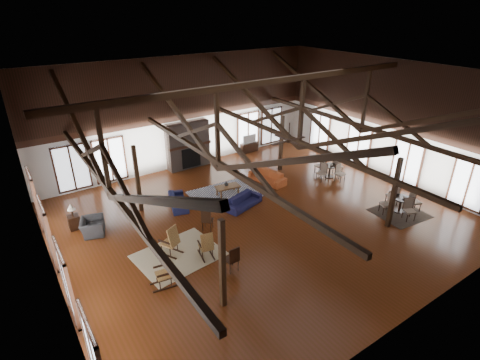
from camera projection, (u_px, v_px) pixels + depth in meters
floor at (260, 218)px, 16.13m from camera, size 16.00×16.00×0.00m
ceiling at (264, 76)px, 13.55m from camera, size 16.00×14.00×0.02m
wall_back at (183, 113)px, 20.08m from camera, size 16.00×0.02×6.00m
wall_front at (425, 235)px, 9.59m from camera, size 16.00×0.02×6.00m
wall_left at (40, 209)px, 10.81m from camera, size 0.02×14.00×6.00m
wall_right at (388, 121)px, 18.87m from camera, size 0.02×14.00×6.00m
roof_truss at (262, 128)px, 14.40m from camera, size 15.60×14.07×3.14m
post_grid at (261, 186)px, 15.47m from camera, size 8.16×7.16×3.05m
fireplace at (188, 145)px, 20.57m from camera, size 2.50×0.69×2.60m
ceiling_fan at (289, 140)px, 14.03m from camera, size 1.60×1.60×0.75m
sofa_navy_front at (244, 201)px, 16.90m from camera, size 1.99×1.22×0.54m
sofa_navy_left at (178, 201)px, 16.96m from camera, size 1.90×1.17×0.52m
sofa_orange at (267, 177)px, 19.23m from camera, size 2.12×1.15×0.59m
coffee_table at (228, 187)px, 17.92m from camera, size 1.22×0.73×0.44m
vase at (226, 184)px, 17.91m from camera, size 0.25×0.25×0.21m
armchair at (92, 227)px, 14.90m from camera, size 1.20×1.12×0.64m
side_table_lamp at (74, 219)px, 15.19m from camera, size 0.44×0.44×1.13m
rocking_chair_a at (171, 241)px, 13.57m from camera, size 0.85×1.03×1.17m
rocking_chair_b at (207, 246)px, 13.43m from camera, size 0.58×0.88×1.05m
rocking_chair_c at (166, 271)px, 12.10m from camera, size 0.93×0.59×1.13m
side_chair_a at (207, 219)px, 14.98m from camera, size 0.58×0.58×0.97m
side_chair_b at (233, 257)px, 12.67m from camera, size 0.43×0.43×1.00m
cafe_table_near at (401, 202)px, 16.39m from camera, size 1.85×1.85×0.96m
cafe_table_far at (330, 169)px, 19.67m from camera, size 1.82×1.82×0.94m
cup_near at (404, 197)px, 16.22m from camera, size 0.16×0.16×0.10m
cup_far at (331, 165)px, 19.53m from camera, size 0.15×0.15×0.10m
tv_console at (249, 147)px, 23.16m from camera, size 1.15×0.43×0.58m
television at (249, 139)px, 22.91m from camera, size 0.91×0.13×0.53m
rug_tan at (179, 255)px, 13.74m from camera, size 3.20×2.65×0.01m
rug_navy at (224, 194)px, 18.11m from camera, size 3.23×2.50×0.01m
rug_dark at (399, 213)px, 16.46m from camera, size 2.27×2.10×0.01m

